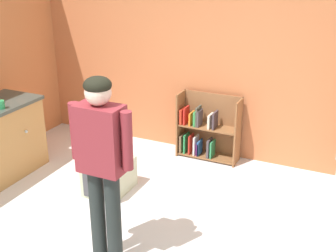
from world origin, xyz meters
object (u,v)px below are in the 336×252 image
(green_cup, at_px, (1,105))
(pet_carrier, at_px, (109,176))
(standing_person, at_px, (102,156))
(bookshelf, at_px, (206,130))

(green_cup, bearing_deg, pet_carrier, 13.06)
(standing_person, height_order, pet_carrier, standing_person)
(green_cup, bearing_deg, bookshelf, 40.38)
(pet_carrier, bearing_deg, bookshelf, 62.96)
(pet_carrier, distance_m, green_cup, 1.45)
(standing_person, xyz_separation_m, green_cup, (-1.82, 0.75, -0.07))
(bookshelf, distance_m, pet_carrier, 1.48)
(standing_person, bearing_deg, green_cup, 157.67)
(green_cup, bearing_deg, standing_person, -22.33)
(pet_carrier, bearing_deg, standing_person, -58.79)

